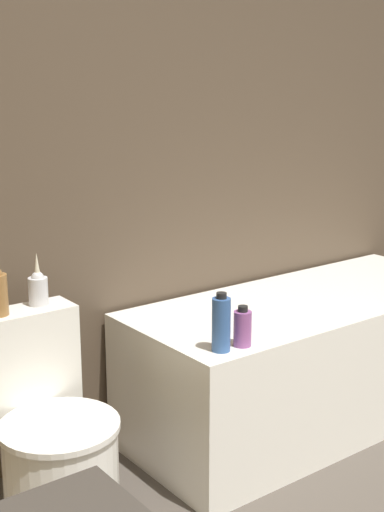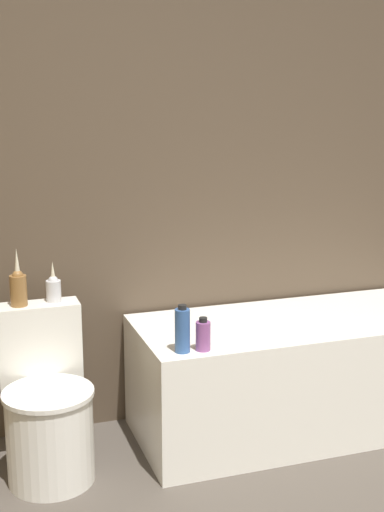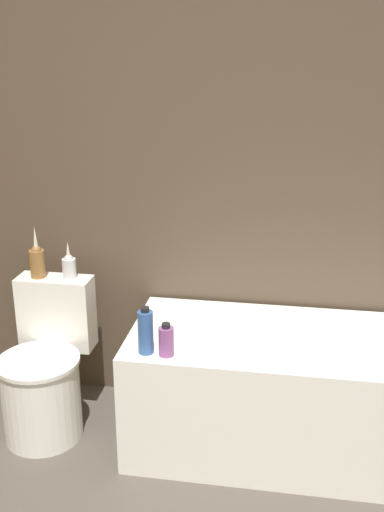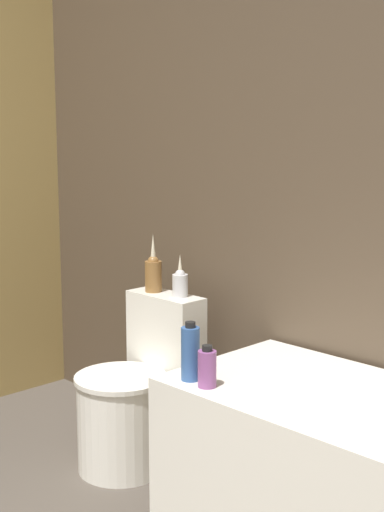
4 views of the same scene
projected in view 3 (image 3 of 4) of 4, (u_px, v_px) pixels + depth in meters
wall_back_tiled at (177, 156)px, 2.89m from camera, size 6.40×0.06×2.60m
bathtub at (311, 393)px, 2.75m from camera, size 1.66×0.68×0.57m
toilet at (46, 375)px, 2.90m from camera, size 0.39×0.53×0.72m
vase_gold at (37, 260)px, 2.92m from camera, size 0.07×0.07×0.26m
vase_silver at (69, 265)px, 2.92m from camera, size 0.07×0.07×0.19m
shampoo_bottle_tall at (146, 332)px, 2.50m from camera, size 0.06×0.06×0.21m
shampoo_bottle_short at (166, 341)px, 2.49m from camera, size 0.06×0.06×0.15m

